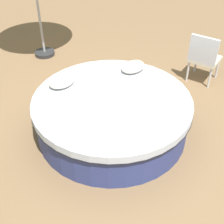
{
  "coord_description": "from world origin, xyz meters",
  "views": [
    {
      "loc": [
        2.54,
        2.73,
        3.29
      ],
      "look_at": [
        0.0,
        0.0,
        0.37
      ],
      "focal_mm": 49.69,
      "sensor_mm": 36.0,
      "label": 1
    }
  ],
  "objects_px": {
    "throw_pillow_1": "(62,81)",
    "patio_chair": "(204,56)",
    "throw_pillow_0": "(133,67)",
    "round_bed": "(112,115)"
  },
  "relations": [
    {
      "from": "throw_pillow_0",
      "to": "patio_chair",
      "type": "xyz_separation_m",
      "value": [
        -1.43,
        0.46,
        -0.13
      ]
    },
    {
      "from": "throw_pillow_0",
      "to": "throw_pillow_1",
      "type": "bearing_deg",
      "value": -20.82
    },
    {
      "from": "patio_chair",
      "to": "round_bed",
      "type": "bearing_deg",
      "value": -105.69
    },
    {
      "from": "throw_pillow_0",
      "to": "patio_chair",
      "type": "distance_m",
      "value": 1.51
    },
    {
      "from": "round_bed",
      "to": "throw_pillow_0",
      "type": "relative_size",
      "value": 5.35
    },
    {
      "from": "round_bed",
      "to": "throw_pillow_1",
      "type": "height_order",
      "value": "throw_pillow_1"
    },
    {
      "from": "patio_chair",
      "to": "throw_pillow_1",
      "type": "bearing_deg",
      "value": -122.32
    },
    {
      "from": "throw_pillow_0",
      "to": "patio_chair",
      "type": "bearing_deg",
      "value": 162.19
    },
    {
      "from": "round_bed",
      "to": "patio_chair",
      "type": "distance_m",
      "value": 2.27
    },
    {
      "from": "throw_pillow_1",
      "to": "patio_chair",
      "type": "distance_m",
      "value": 2.73
    }
  ]
}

